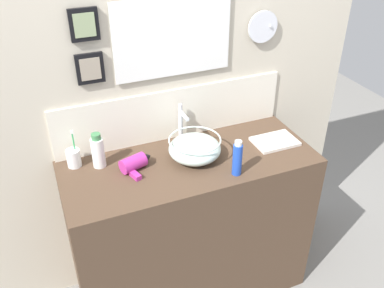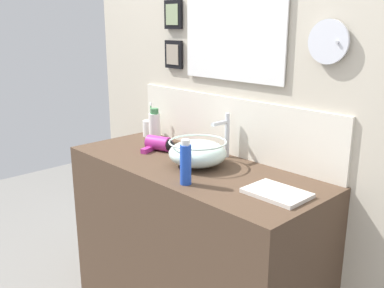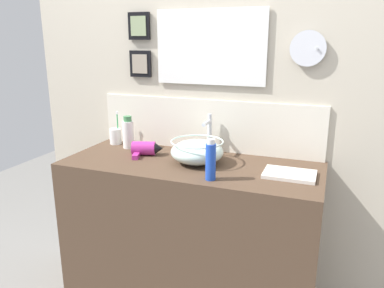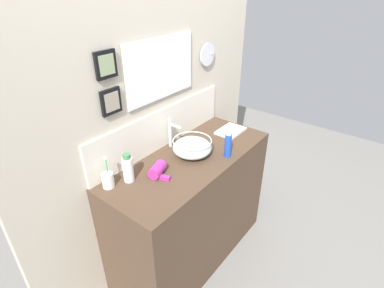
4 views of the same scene
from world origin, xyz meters
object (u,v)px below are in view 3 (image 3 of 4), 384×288
Objects in this scene: shampoo_bottle at (128,133)px; hand_towel at (290,174)px; faucet at (209,131)px; hair_drier at (146,149)px; soap_dispenser at (211,161)px; toothbrush_cup at (116,136)px; glass_bowl_sink at (197,151)px.

shampoo_bottle is 0.80× the size of hand_towel.
hand_towel is (0.46, -0.21, -0.11)m from faucet.
soap_dispenser reaches higher than hair_drier.
toothbrush_cup is (-0.27, 0.14, 0.01)m from hair_drier.
glass_bowl_sink is 0.48m from shampoo_bottle.
faucet is 0.58m from toothbrush_cup.
glass_bowl_sink is at bearing -90.00° from faucet.
faucet is 0.51m from hand_towel.
hand_towel is (0.46, -0.03, -0.05)m from glass_bowl_sink.
shampoo_bottle is (-0.46, 0.12, 0.02)m from glass_bowl_sink.
glass_bowl_sink is 1.44× the size of shampoo_bottle.
soap_dispenser is (0.43, -0.22, 0.05)m from hair_drier.
glass_bowl_sink is 1.23× the size of faucet.
glass_bowl_sink is 1.48× the size of hair_drier.
soap_dispenser is 0.67m from shampoo_bottle.
faucet reaches higher than hand_towel.
soap_dispenser is at bearing -28.00° from shampoo_bottle.
soap_dispenser reaches higher than shampoo_bottle.
faucet reaches higher than toothbrush_cup.
shampoo_bottle is at bearing 165.48° from glass_bowl_sink.
soap_dispenser is at bearing -27.29° from hair_drier.
glass_bowl_sink is 0.46m from hand_towel.
hair_drier is 0.76m from hand_towel.
faucet reaches higher than glass_bowl_sink.
toothbrush_cup is 0.85× the size of hand_towel.
toothbrush_cup is 0.13m from shampoo_bottle.
faucet is at bearing 7.92° from shampoo_bottle.
glass_bowl_sink reaches higher than hair_drier.
toothbrush_cup is at bearing 169.40° from hand_towel.
faucet is (0.00, 0.18, 0.06)m from glass_bowl_sink.
toothbrush_cup reaches higher than shampoo_bottle.
toothbrush_cup is (-0.57, -0.02, -0.08)m from faucet.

